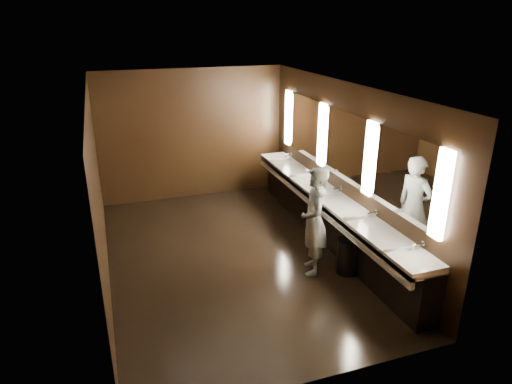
% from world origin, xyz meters
% --- Properties ---
extents(floor, '(6.00, 6.00, 0.00)m').
position_xyz_m(floor, '(0.00, 0.00, 0.00)').
color(floor, black).
rests_on(floor, ground).
extents(ceiling, '(4.00, 6.00, 0.02)m').
position_xyz_m(ceiling, '(0.00, 0.00, 2.80)').
color(ceiling, '#2D2D2B').
rests_on(ceiling, wall_back).
extents(wall_back, '(4.00, 0.02, 2.80)m').
position_xyz_m(wall_back, '(0.00, 3.00, 1.40)').
color(wall_back, black).
rests_on(wall_back, floor).
extents(wall_front, '(4.00, 0.02, 2.80)m').
position_xyz_m(wall_front, '(0.00, -3.00, 1.40)').
color(wall_front, black).
rests_on(wall_front, floor).
extents(wall_left, '(0.02, 6.00, 2.80)m').
position_xyz_m(wall_left, '(-2.00, 0.00, 1.40)').
color(wall_left, black).
rests_on(wall_left, floor).
extents(wall_right, '(0.02, 6.00, 2.80)m').
position_xyz_m(wall_right, '(2.00, 0.00, 1.40)').
color(wall_right, black).
rests_on(wall_right, floor).
extents(sink_counter, '(0.55, 5.40, 1.01)m').
position_xyz_m(sink_counter, '(1.79, 0.00, 0.50)').
color(sink_counter, black).
rests_on(sink_counter, floor).
extents(mirror_band, '(0.06, 5.03, 1.15)m').
position_xyz_m(mirror_band, '(1.98, -0.00, 1.75)').
color(mirror_band, white).
rests_on(mirror_band, wall_right).
extents(person, '(0.59, 0.72, 1.72)m').
position_xyz_m(person, '(1.06, -0.85, 0.86)').
color(person, '#81B0C0').
rests_on(person, floor).
extents(trash_bin, '(0.46, 0.46, 0.56)m').
position_xyz_m(trash_bin, '(1.58, -1.06, 0.28)').
color(trash_bin, black).
rests_on(trash_bin, floor).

